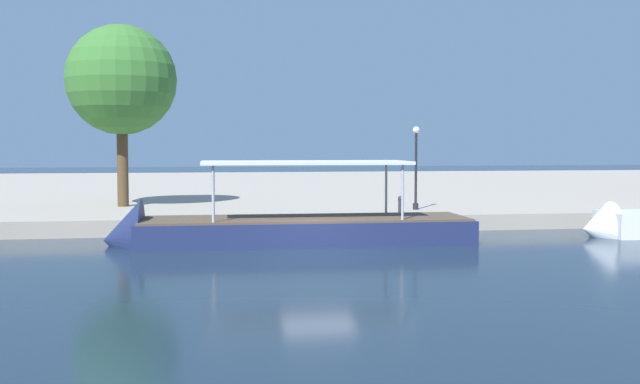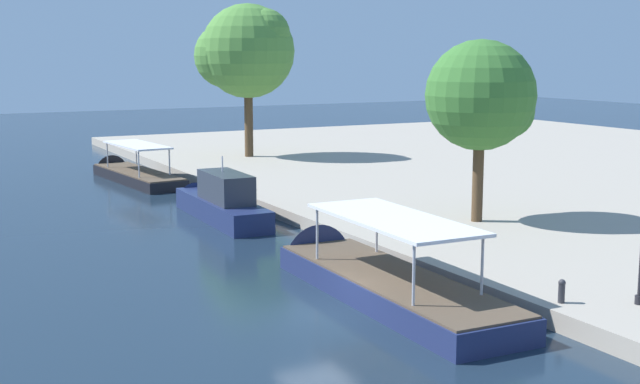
{
  "view_description": "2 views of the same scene",
  "coord_description": "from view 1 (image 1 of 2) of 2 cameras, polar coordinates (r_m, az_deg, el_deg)",
  "views": [
    {
      "loc": [
        -4.02,
        -25.03,
        3.71
      ],
      "look_at": [
        0.51,
        2.87,
        1.97
      ],
      "focal_mm": 41.84,
      "sensor_mm": 36.0,
      "label": 1
    },
    {
      "loc": [
        25.24,
        -13.19,
        8.99
      ],
      "look_at": [
        -5.47,
        3.04,
        3.29
      ],
      "focal_mm": 47.45,
      "sensor_mm": 36.0,
      "label": 2
    }
  ],
  "objects": [
    {
      "name": "ground_plane",
      "position": [
        25.62,
        -0.09,
        -4.8
      ],
      "size": [
        220.0,
        220.0,
        0.0
      ],
      "primitive_type": "plane",
      "color": "#192838"
    },
    {
      "name": "lamp_post",
      "position": [
        35.51,
        7.35,
        2.05
      ],
      "size": [
        0.32,
        0.32,
        3.93
      ],
      "color": "black",
      "rests_on": "dock_promenade"
    },
    {
      "name": "tour_boat_2",
      "position": [
        28.56,
        -3.45,
        -3.2
      ],
      "size": [
        13.95,
        3.68,
        4.44
      ],
      "rotation": [
        0.0,
        0.0,
        3.12
      ],
      "color": "navy",
      "rests_on": "ground_plane"
    },
    {
      "name": "dock_promenade",
      "position": [
        58.74,
        -5.27,
        0.24
      ],
      "size": [
        120.0,
        55.0,
        0.7
      ],
      "primitive_type": "cube",
      "color": "#A39989",
      "rests_on": "ground_plane"
    },
    {
      "name": "tree_0",
      "position": [
        38.78,
        -15.12,
        8.2
      ],
      "size": [
        5.49,
        5.43,
        9.0
      ],
      "color": "#4C3823",
      "rests_on": "dock_promenade"
    },
    {
      "name": "mooring_bollard_0",
      "position": [
        33.14,
        6.19,
        -0.94
      ],
      "size": [
        0.25,
        0.25,
        0.82
      ],
      "color": "#2D2D33",
      "rests_on": "dock_promenade"
    }
  ]
}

